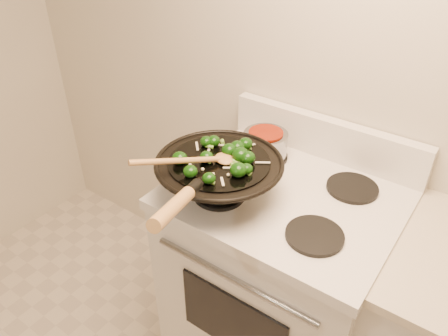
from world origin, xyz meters
The scene contains 5 objects.
stove centered at (-0.05, 1.17, 0.47)m, with size 0.78×0.67×1.08m.
wok centered at (-0.22, 1.01, 1.01)m, with size 0.43×0.69×0.28m.
stirfry centered at (-0.21, 1.03, 1.08)m, with size 0.28×0.30×0.05m.
wooden_spoon centered at (-0.26, 0.95, 1.09)m, with size 0.21×0.32×0.09m.
saucepan centered at (-0.23, 1.32, 0.98)m, with size 0.17×0.26×0.10m.
Camera 1 is at (0.48, 0.06, 1.84)m, focal length 35.00 mm.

